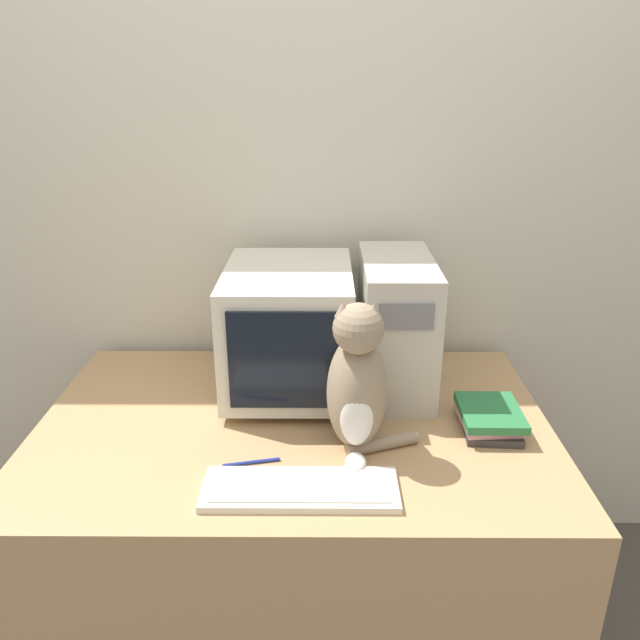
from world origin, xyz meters
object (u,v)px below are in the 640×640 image
at_px(crt_monitor, 289,328).
at_px(cat, 357,385).
at_px(pen, 251,462).
at_px(book_stack, 490,418).
at_px(computer_tower, 396,324).
at_px(keyboard, 300,489).

height_order(crt_monitor, cat, cat).
distance_m(cat, pen, 0.32).
relative_size(crt_monitor, book_stack, 2.29).
bearing_deg(computer_tower, pen, -132.62).
xyz_separation_m(crt_monitor, pen, (-0.07, -0.40, -0.19)).
distance_m(keyboard, pen, 0.17).
bearing_deg(pen, keyboard, -42.07).
height_order(computer_tower, book_stack, computer_tower).
distance_m(computer_tower, pen, 0.61).
relative_size(book_stack, pen, 1.48).
height_order(computer_tower, pen, computer_tower).
height_order(crt_monitor, pen, crt_monitor).
bearing_deg(pen, book_stack, 14.88).
distance_m(crt_monitor, computer_tower, 0.32).
bearing_deg(book_stack, keyboard, -150.91).
relative_size(computer_tower, book_stack, 2.08).
distance_m(computer_tower, keyboard, 0.63).
relative_size(keyboard, pen, 3.21).
bearing_deg(cat, computer_tower, 72.14).
relative_size(computer_tower, cat, 1.06).
bearing_deg(computer_tower, book_stack, -48.31).
bearing_deg(cat, keyboard, -123.18).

